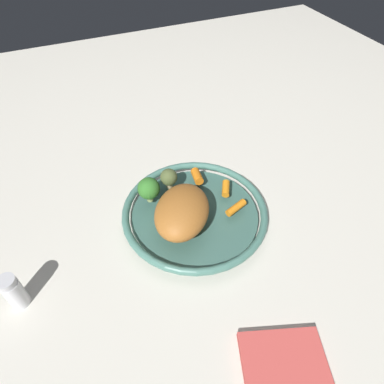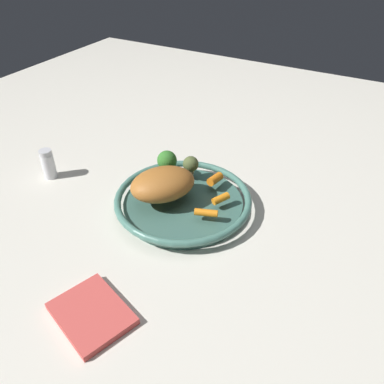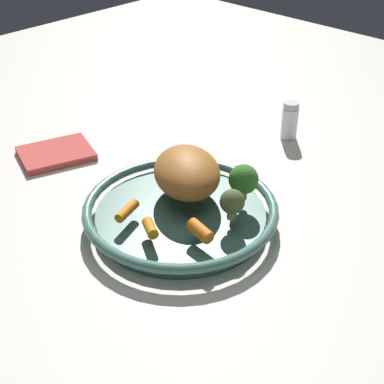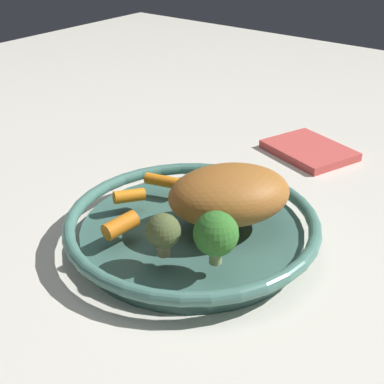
{
  "view_description": "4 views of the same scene",
  "coord_description": "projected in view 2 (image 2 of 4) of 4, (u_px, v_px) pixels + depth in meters",
  "views": [
    {
      "loc": [
        -0.21,
        -0.46,
        0.62
      ],
      "look_at": [
        0.0,
        0.02,
        0.07
      ],
      "focal_mm": 31.76,
      "sensor_mm": 36.0,
      "label": 1
    },
    {
      "loc": [
        0.38,
        -0.64,
        0.6
      ],
      "look_at": [
        0.03,
        -0.0,
        0.06
      ],
      "focal_mm": 36.38,
      "sensor_mm": 36.0,
      "label": 2
    },
    {
      "loc": [
        0.56,
        0.56,
        0.58
      ],
      "look_at": [
        -0.02,
        0.01,
        0.06
      ],
      "focal_mm": 53.3,
      "sensor_mm": 36.0,
      "label": 3
    },
    {
      "loc": [
        -0.38,
        0.49,
        0.41
      ],
      "look_at": [
        -0.0,
        0.0,
        0.08
      ],
      "focal_mm": 52.22,
      "sensor_mm": 36.0,
      "label": 4
    }
  ],
  "objects": [
    {
      "name": "dish_towel",
      "position": [
        92.0,
        314.0,
        0.7
      ],
      "size": [
        0.17,
        0.15,
        0.01
      ],
      "primitive_type": "cube",
      "rotation": [
        0.0,
        0.0,
        -0.34
      ],
      "color": "#D14C47",
      "rests_on": "ground_plane"
    },
    {
      "name": "ground_plane",
      "position": [
        183.0,
        209.0,
        0.95
      ],
      "size": [
        2.29,
        2.29,
        0.0
      ],
      "primitive_type": "plane",
      "color": "silver"
    },
    {
      "name": "baby_carrot_right",
      "position": [
        206.0,
        213.0,
        0.87
      ],
      "size": [
        0.05,
        0.03,
        0.02
      ],
      "primitive_type": "cylinder",
      "rotation": [
        1.59,
        0.0,
        5.04
      ],
      "color": "orange",
      "rests_on": "serving_bowl"
    },
    {
      "name": "baby_carrot_left",
      "position": [
        221.0,
        199.0,
        0.91
      ],
      "size": [
        0.04,
        0.05,
        0.02
      ],
      "primitive_type": "cylinder",
      "rotation": [
        1.64,
        0.0,
        5.78
      ],
      "color": "orange",
      "rests_on": "serving_bowl"
    },
    {
      "name": "serving_bowl",
      "position": [
        183.0,
        202.0,
        0.94
      ],
      "size": [
        0.33,
        0.33,
        0.04
      ],
      "color": "#3D665B",
      "rests_on": "ground_plane"
    },
    {
      "name": "salt_shaker",
      "position": [
        48.0,
        164.0,
        1.04
      ],
      "size": [
        0.03,
        0.03,
        0.08
      ],
      "color": "white",
      "rests_on": "ground_plane"
    },
    {
      "name": "baby_carrot_near_rim",
      "position": [
        215.0,
        179.0,
        0.97
      ],
      "size": [
        0.03,
        0.05,
        0.02
      ],
      "primitive_type": "cylinder",
      "rotation": [
        1.5,
        0.0,
        6.13
      ],
      "color": "orange",
      "rests_on": "serving_bowl"
    },
    {
      "name": "broccoli_floret_mid",
      "position": [
        167.0,
        161.0,
        0.99
      ],
      "size": [
        0.05,
        0.05,
        0.06
      ],
      "color": "#97A966",
      "rests_on": "serving_bowl"
    },
    {
      "name": "broccoli_floret_edge",
      "position": [
        191.0,
        164.0,
        0.99
      ],
      "size": [
        0.04,
        0.04,
        0.05
      ],
      "color": "tan",
      "rests_on": "serving_bowl"
    },
    {
      "name": "roast_chicken_piece",
      "position": [
        163.0,
        184.0,
        0.91
      ],
      "size": [
        0.18,
        0.19,
        0.07
      ],
      "primitive_type": "ellipsoid",
      "rotation": [
        0.0,
        0.0,
        4.07
      ],
      "color": "#A86429",
      "rests_on": "serving_bowl"
    }
  ]
}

